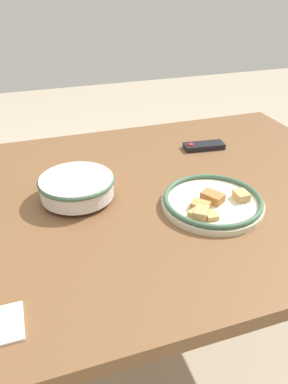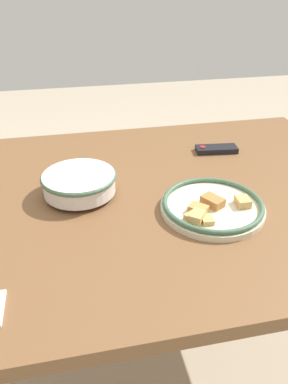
% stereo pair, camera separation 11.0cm
% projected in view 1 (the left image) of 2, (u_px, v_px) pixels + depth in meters
% --- Properties ---
extents(ground_plane, '(8.00, 8.00, 0.00)m').
position_uv_depth(ground_plane, '(144.00, 346.00, 1.55)').
color(ground_plane, '#B7A88E').
extents(dining_table, '(1.55, 1.07, 0.75)m').
position_uv_depth(dining_table, '(144.00, 211.00, 1.20)').
color(dining_table, brown).
rests_on(dining_table, ground_plane).
extents(noodle_bowl, '(0.23, 0.23, 0.07)m').
position_uv_depth(noodle_bowl, '(77.00, 186.00, 1.11)').
color(noodle_bowl, silver).
rests_on(noodle_bowl, dining_table).
extents(food_plate, '(0.30, 0.30, 0.04)m').
position_uv_depth(food_plate, '(212.00, 202.00, 1.09)').
color(food_plate, beige).
rests_on(food_plate, dining_table).
extents(tv_remote, '(0.16, 0.08, 0.02)m').
position_uv_depth(tv_remote, '(204.00, 146.00, 1.44)').
color(tv_remote, black).
rests_on(tv_remote, dining_table).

